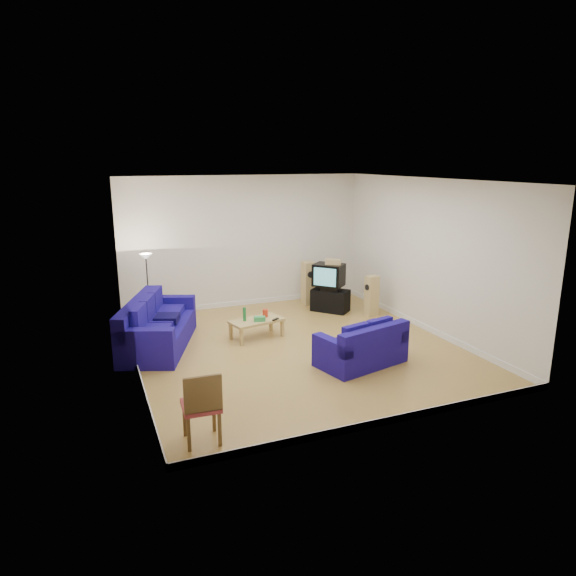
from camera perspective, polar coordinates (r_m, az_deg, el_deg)
name	(u,v)px	position (r m, az deg, el deg)	size (l,w,h in m)	color
room	(296,270)	(9.64, 0.89, 2.02)	(6.01, 6.51, 3.21)	olive
sofa_three_seat	(156,330)	(10.33, -14.50, -4.49)	(1.85, 2.64, 0.94)	#11056B
sofa_loveseat	(363,349)	(9.26, 8.30, -6.72)	(1.71, 1.21, 0.77)	#11056B
coffee_table	(257,322)	(10.50, -3.51, -3.81)	(1.16, 0.76, 0.39)	tan
bottle	(244,314)	(10.38, -4.86, -2.93)	(0.07, 0.07, 0.28)	#197233
tissue_box	(260,319)	(10.38, -3.18, -3.44)	(0.22, 0.12, 0.09)	green
red_canister	(265,313)	(10.64, -2.55, -2.80)	(0.11, 0.11, 0.16)	red
remote	(275,319)	(10.45, -1.40, -3.49)	(0.18, 0.06, 0.02)	black
tv_stand	(330,300)	(12.38, 4.72, -1.38)	(0.86, 0.48, 0.53)	black
av_receiver	(331,288)	(12.26, 4.76, -0.02)	(0.42, 0.34, 0.10)	black
television	(329,275)	(12.23, 4.54, 1.46)	(0.83, 0.84, 0.53)	black
centre_speaker	(333,262)	(12.13, 5.04, 2.91)	(0.36, 0.14, 0.13)	tan
speaker_left	(308,283)	(12.84, 2.22, 0.54)	(0.26, 0.34, 1.09)	tan
speaker_right	(372,296)	(12.08, 9.27, -0.86)	(0.32, 0.26, 0.95)	tan
floor_lamp	(146,266)	(11.44, -15.45, 2.32)	(0.27, 0.27, 1.60)	black
dining_chair	(202,404)	(6.74, -9.56, -12.62)	(0.50, 0.50, 1.00)	brown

